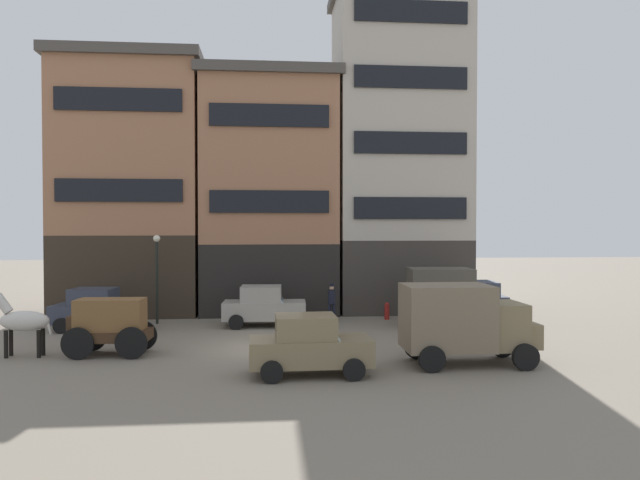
{
  "coord_description": "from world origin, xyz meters",
  "views": [
    {
      "loc": [
        -0.02,
        -21.87,
        4.53
      ],
      "look_at": [
        2.15,
        1.93,
        3.97
      ],
      "focal_mm": 33.01,
      "sensor_mm": 36.0,
      "label": 1
    }
  ],
  "objects_px": {
    "pedestrian_officer": "(332,301)",
    "streetlamp_curbside": "(157,266)",
    "sedan_light": "(96,309)",
    "fire_hydrant_curbside": "(387,311)",
    "cargo_wagon": "(109,323)",
    "delivery_truck_far": "(453,294)",
    "delivery_truck_near": "(464,321)",
    "sedan_dark": "(264,306)",
    "sedan_parked_curb": "(309,345)",
    "draft_horse": "(22,320)"
  },
  "relations": [
    {
      "from": "fire_hydrant_curbside",
      "to": "delivery_truck_far",
      "type": "bearing_deg",
      "value": -37.85
    },
    {
      "from": "sedan_parked_curb",
      "to": "fire_hydrant_curbside",
      "type": "xyz_separation_m",
      "value": [
        4.53,
        10.29,
        -0.49
      ]
    },
    {
      "from": "draft_horse",
      "to": "streetlamp_curbside",
      "type": "xyz_separation_m",
      "value": [
        3.39,
        6.65,
        1.4
      ]
    },
    {
      "from": "cargo_wagon",
      "to": "sedan_light",
      "type": "xyz_separation_m",
      "value": [
        -1.86,
        5.11,
        -0.23
      ]
    },
    {
      "from": "sedan_dark",
      "to": "fire_hydrant_curbside",
      "type": "height_order",
      "value": "sedan_dark"
    },
    {
      "from": "delivery_truck_near",
      "to": "streetlamp_curbside",
      "type": "xyz_separation_m",
      "value": [
        -11.49,
        9.16,
        1.25
      ]
    },
    {
      "from": "sedan_light",
      "to": "fire_hydrant_curbside",
      "type": "height_order",
      "value": "sedan_light"
    },
    {
      "from": "sedan_light",
      "to": "fire_hydrant_curbside",
      "type": "xyz_separation_m",
      "value": [
        13.19,
        1.78,
        -0.49
      ]
    },
    {
      "from": "pedestrian_officer",
      "to": "fire_hydrant_curbside",
      "type": "distance_m",
      "value": 2.81
    },
    {
      "from": "streetlamp_curbside",
      "to": "cargo_wagon",
      "type": "bearing_deg",
      "value": -93.79
    },
    {
      "from": "sedan_light",
      "to": "fire_hydrant_curbside",
      "type": "bearing_deg",
      "value": 7.68
    },
    {
      "from": "delivery_truck_far",
      "to": "pedestrian_officer",
      "type": "relative_size",
      "value": 2.49
    },
    {
      "from": "delivery_truck_far",
      "to": "pedestrian_officer",
      "type": "height_order",
      "value": "delivery_truck_far"
    },
    {
      "from": "sedan_dark",
      "to": "pedestrian_officer",
      "type": "relative_size",
      "value": 2.1
    },
    {
      "from": "delivery_truck_near",
      "to": "delivery_truck_far",
      "type": "relative_size",
      "value": 0.98
    },
    {
      "from": "cargo_wagon",
      "to": "fire_hydrant_curbside",
      "type": "distance_m",
      "value": 13.28
    },
    {
      "from": "draft_horse",
      "to": "sedan_dark",
      "type": "relative_size",
      "value": 0.62
    },
    {
      "from": "sedan_dark",
      "to": "cargo_wagon",
      "type": "bearing_deg",
      "value": -134.36
    },
    {
      "from": "delivery_truck_far",
      "to": "pedestrian_officer",
      "type": "distance_m",
      "value": 5.64
    },
    {
      "from": "delivery_truck_far",
      "to": "streetlamp_curbside",
      "type": "bearing_deg",
      "value": 172.41
    },
    {
      "from": "cargo_wagon",
      "to": "delivery_truck_far",
      "type": "height_order",
      "value": "delivery_truck_far"
    },
    {
      "from": "cargo_wagon",
      "to": "sedan_parked_curb",
      "type": "bearing_deg",
      "value": -26.59
    },
    {
      "from": "sedan_light",
      "to": "delivery_truck_far",
      "type": "bearing_deg",
      "value": -0.93
    },
    {
      "from": "delivery_truck_near",
      "to": "streetlamp_curbside",
      "type": "distance_m",
      "value": 14.75
    },
    {
      "from": "draft_horse",
      "to": "delivery_truck_far",
      "type": "distance_m",
      "value": 17.58
    },
    {
      "from": "pedestrian_officer",
      "to": "sedan_parked_curb",
      "type": "bearing_deg",
      "value": -100.21
    },
    {
      "from": "delivery_truck_near",
      "to": "pedestrian_officer",
      "type": "xyz_separation_m",
      "value": [
        -3.34,
        9.05,
        -0.44
      ]
    },
    {
      "from": "pedestrian_officer",
      "to": "streetlamp_curbside",
      "type": "distance_m",
      "value": 8.32
    },
    {
      "from": "sedan_light",
      "to": "streetlamp_curbside",
      "type": "height_order",
      "value": "streetlamp_curbside"
    },
    {
      "from": "draft_horse",
      "to": "sedan_light",
      "type": "distance_m",
      "value": 5.24
    },
    {
      "from": "cargo_wagon",
      "to": "draft_horse",
      "type": "height_order",
      "value": "draft_horse"
    },
    {
      "from": "sedan_light",
      "to": "sedan_dark",
      "type": "bearing_deg",
      "value": 3.05
    },
    {
      "from": "draft_horse",
      "to": "sedan_parked_curb",
      "type": "distance_m",
      "value": 10.33
    },
    {
      "from": "delivery_truck_far",
      "to": "sedan_light",
      "type": "relative_size",
      "value": 1.16
    },
    {
      "from": "cargo_wagon",
      "to": "sedan_dark",
      "type": "xyz_separation_m",
      "value": [
        5.38,
        5.5,
        -0.23
      ]
    },
    {
      "from": "sedan_parked_curb",
      "to": "streetlamp_curbside",
      "type": "relative_size",
      "value": 0.91
    },
    {
      "from": "delivery_truck_far",
      "to": "fire_hydrant_curbside",
      "type": "height_order",
      "value": "delivery_truck_far"
    },
    {
      "from": "sedan_light",
      "to": "streetlamp_curbside",
      "type": "relative_size",
      "value": 0.94
    },
    {
      "from": "sedan_parked_curb",
      "to": "streetlamp_curbside",
      "type": "bearing_deg",
      "value": 122.3
    },
    {
      "from": "fire_hydrant_curbside",
      "to": "pedestrian_officer",
      "type": "bearing_deg",
      "value": -172.92
    },
    {
      "from": "draft_horse",
      "to": "fire_hydrant_curbside",
      "type": "relative_size",
      "value": 2.83
    },
    {
      "from": "sedan_light",
      "to": "pedestrian_officer",
      "type": "relative_size",
      "value": 2.15
    },
    {
      "from": "sedan_dark",
      "to": "streetlamp_curbside",
      "type": "xyz_separation_m",
      "value": [
        -4.94,
        1.16,
        1.76
      ]
    },
    {
      "from": "delivery_truck_near",
      "to": "draft_horse",
      "type": "bearing_deg",
      "value": 170.44
    },
    {
      "from": "cargo_wagon",
      "to": "sedan_parked_curb",
      "type": "xyz_separation_m",
      "value": [
        6.8,
        -3.4,
        -0.23
      ]
    },
    {
      "from": "draft_horse",
      "to": "delivery_truck_near",
      "type": "distance_m",
      "value": 15.09
    },
    {
      "from": "delivery_truck_far",
      "to": "streetlamp_curbside",
      "type": "distance_m",
      "value": 13.68
    },
    {
      "from": "delivery_truck_near",
      "to": "delivery_truck_far",
      "type": "distance_m",
      "value": 7.63
    },
    {
      "from": "sedan_dark",
      "to": "sedan_parked_curb",
      "type": "distance_m",
      "value": 9.01
    },
    {
      "from": "streetlamp_curbside",
      "to": "delivery_truck_near",
      "type": "bearing_deg",
      "value": -38.55
    }
  ]
}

